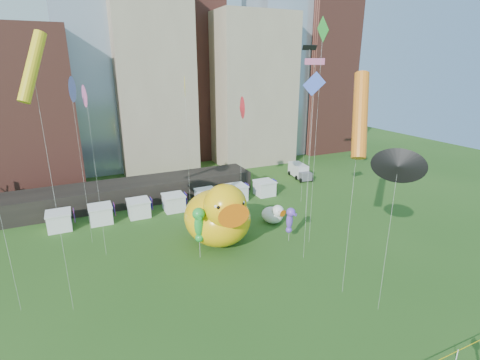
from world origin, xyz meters
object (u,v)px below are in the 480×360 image
big_duck (219,215)px  box_truck (299,171)px  small_duck (273,214)px  seahorse_purple (290,218)px  seahorse_green (199,222)px

big_duck → box_truck: size_ratio=1.75×
small_duck → seahorse_purple: bearing=-116.6°
big_duck → seahorse_purple: size_ratio=2.49×
seahorse_purple → box_truck: (15.47, 20.78, -1.69)m
seahorse_purple → box_truck: seahorse_purple is taller
box_truck → seahorse_green: bearing=-135.3°
seahorse_green → seahorse_purple: bearing=9.9°
big_duck → seahorse_green: 3.81m
big_duck → small_duck: size_ratio=2.75×
seahorse_green → seahorse_purple: size_ratio=1.38×
box_truck → big_duck: bearing=-135.0°
big_duck → small_duck: big_duck is taller
small_duck → seahorse_purple: (-0.88, -5.30, 1.71)m
big_duck → seahorse_green: (-3.12, -2.11, 0.59)m
small_duck → seahorse_green: size_ratio=0.65×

